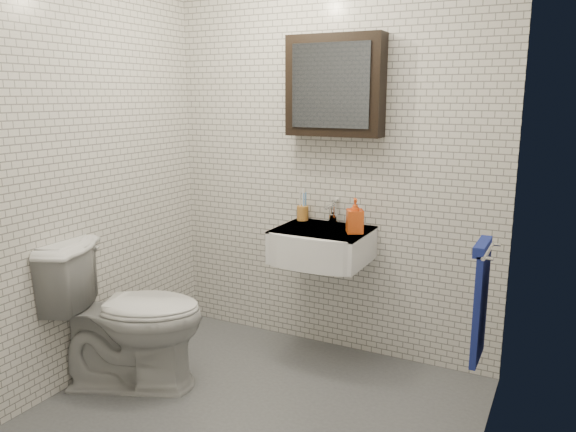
{
  "coord_description": "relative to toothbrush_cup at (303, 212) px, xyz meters",
  "views": [
    {
      "loc": [
        1.37,
        -2.27,
        1.65
      ],
      "look_at": [
        -0.02,
        0.45,
        0.99
      ],
      "focal_mm": 35.0,
      "sensor_mm": 36.0,
      "label": 1
    }
  ],
  "objects": [
    {
      "name": "room_shell",
      "position": [
        0.16,
        -0.94,
        0.56
      ],
      "size": [
        2.22,
        2.02,
        2.51
      ],
      "color": "silver",
      "rests_on": "ground"
    },
    {
      "name": "ground",
      "position": [
        0.16,
        -0.94,
        -0.9
      ],
      "size": [
        2.2,
        2.0,
        0.01
      ],
      "primitive_type": "cube",
      "color": "#4A4D52",
      "rests_on": "ground"
    },
    {
      "name": "mirror_cabinet",
      "position": [
        0.21,
        -0.01,
        0.8
      ],
      "size": [
        0.6,
        0.15,
        0.6
      ],
      "color": "black",
      "rests_on": "room_shell"
    },
    {
      "name": "toilet",
      "position": [
        -0.64,
        -0.96,
        -0.47
      ],
      "size": [
        0.96,
        0.78,
        0.86
      ],
      "primitive_type": "imported",
      "rotation": [
        0.0,
        0.0,
        1.98
      ],
      "color": "silver",
      "rests_on": "ground"
    },
    {
      "name": "faucet",
      "position": [
        0.21,
        -0.01,
        0.02
      ],
      "size": [
        0.06,
        0.2,
        0.15
      ],
      "color": "silver",
      "rests_on": "washbasin"
    },
    {
      "name": "washbasin",
      "position": [
        0.21,
        -0.21,
        -0.15
      ],
      "size": [
        0.55,
        0.5,
        0.2
      ],
      "color": "white",
      "rests_on": "room_shell"
    },
    {
      "name": "towel_rail",
      "position": [
        1.21,
        -0.59,
        -0.18
      ],
      "size": [
        0.09,
        0.3,
        0.58
      ],
      "color": "silver",
      "rests_on": "room_shell"
    },
    {
      "name": "toothbrush_cup",
      "position": [
        0.0,
        0.0,
        0.0
      ],
      "size": [
        0.09,
        0.09,
        0.21
      ],
      "rotation": [
        0.0,
        0.0,
        0.23
      ],
      "color": "#B6762D",
      "rests_on": "washbasin"
    },
    {
      "name": "soap_bottle",
      "position": [
        0.42,
        -0.17,
        0.05
      ],
      "size": [
        0.13,
        0.13,
        0.21
      ],
      "primitive_type": "imported",
      "rotation": [
        0.0,
        0.0,
        0.51
      ],
      "color": "orange",
      "rests_on": "washbasin"
    }
  ]
}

